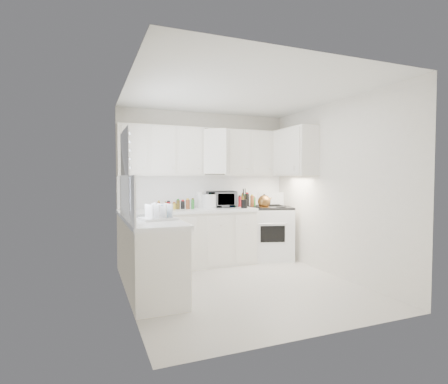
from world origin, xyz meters
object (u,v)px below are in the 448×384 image
stove (269,225)px  utensil_crock (244,198)px  tea_kettle (264,201)px  dish_rack (158,211)px  microwave (221,197)px  rice_cooker (209,200)px

stove → utensil_crock: 0.78m
tea_kettle → dish_rack: size_ratio=0.68×
utensil_crock → dish_rack: 1.99m
microwave → rice_cooker: 0.24m
stove → dish_rack: 2.59m
utensil_crock → dish_rack: utensil_crock is taller
tea_kettle → dish_rack: 2.32m
tea_kettle → utensil_crock: bearing=-177.1°
microwave → utensil_crock: bearing=-39.8°
stove → microwave: size_ratio=2.40×
tea_kettle → dish_rack: (-2.05, -1.07, -0.01)m
tea_kettle → dish_rack: bearing=-148.6°
microwave → dish_rack: (-1.38, -1.40, -0.06)m
stove → rice_cooker: bearing=-170.0°
tea_kettle → rice_cooker: bearing=166.0°
microwave → dish_rack: size_ratio=1.22×
stove → tea_kettle: bearing=-121.5°
rice_cooker → utensil_crock: size_ratio=0.77×
stove → rice_cooker: 1.19m
rice_cooker → microwave: bearing=-7.0°
stove → utensil_crock: bearing=-147.8°
rice_cooker → tea_kettle: bearing=-34.3°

